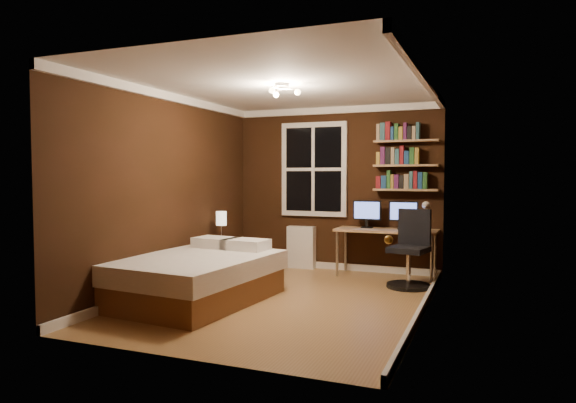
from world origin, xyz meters
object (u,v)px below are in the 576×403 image
at_px(monitor_left, 367,214).
at_px(office_chair, 410,258).
at_px(bed, 197,277).
at_px(monitor_right, 404,215).
at_px(desk, 386,233).
at_px(nightstand, 222,259).
at_px(desk_lamp, 426,216).
at_px(radiator, 301,247).
at_px(bedside_lamp, 221,227).

relative_size(monitor_left, office_chair, 0.41).
bearing_deg(bed, monitor_right, 54.82).
bearing_deg(desk, office_chair, -53.94).
distance_m(monitor_right, office_chair, 0.85).
height_order(monitor_left, monitor_right, same).
bearing_deg(monitor_right, nightstand, -158.71).
bearing_deg(desk_lamp, monitor_left, 165.18).
relative_size(bed, desk_lamp, 4.66).
relative_size(desk, monitor_left, 3.45).
height_order(bed, nightstand, bed).
height_order(radiator, desk_lamp, desk_lamp).
distance_m(bed, monitor_left, 2.81).
relative_size(nightstand, desk_lamp, 1.15).
relative_size(bed, bedside_lamp, 4.71).
height_order(bedside_lamp, desk_lamp, desk_lamp).
bearing_deg(radiator, nightstand, -128.59).
distance_m(bedside_lamp, monitor_right, 2.62).
distance_m(monitor_right, desk_lamp, 0.42).
bearing_deg(bed, monitor_left, 63.30).
relative_size(bed, radiator, 3.12).
bearing_deg(desk_lamp, bedside_lamp, -165.54).
bearing_deg(office_chair, desk_lamp, 82.06).
bearing_deg(office_chair, nightstand, -161.52).
relative_size(nightstand, bedside_lamp, 1.16).
bearing_deg(bedside_lamp, radiator, 51.41).
bearing_deg(bed, office_chair, 42.83).
relative_size(bedside_lamp, office_chair, 0.43).
height_order(bed, monitor_right, monitor_right).
xyz_separation_m(desk, office_chair, (0.42, -0.58, -0.24)).
height_order(nightstand, radiator, radiator).
bearing_deg(desk, monitor_right, 17.21).
bearing_deg(nightstand, bed, -70.19).
bearing_deg(monitor_right, monitor_left, 180.00).
relative_size(monitor_right, office_chair, 0.41).
bearing_deg(monitor_left, office_chair, -42.18).
distance_m(desk, monitor_right, 0.36).
xyz_separation_m(bed, desk_lamp, (2.33, 2.10, 0.62)).
xyz_separation_m(bed, office_chair, (2.18, 1.68, 0.11)).
bearing_deg(desk_lamp, radiator, 170.25).
distance_m(radiator, desk_lamp, 2.05).
xyz_separation_m(nightstand, desk_lamp, (2.78, 0.72, 0.65)).
xyz_separation_m(bedside_lamp, desk_lamp, (2.78, 0.72, 0.18)).
relative_size(nightstand, radiator, 0.77).
xyz_separation_m(monitor_left, monitor_right, (0.53, 0.00, 0.00)).
bearing_deg(radiator, bedside_lamp, -128.59).
xyz_separation_m(nightstand, radiator, (0.84, 1.05, 0.08)).
xyz_separation_m(bedside_lamp, desk, (2.20, 0.88, -0.10)).
distance_m(nightstand, bedside_lamp, 0.47).
height_order(monitor_right, desk_lamp, desk_lamp).
relative_size(radiator, desk, 0.46).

